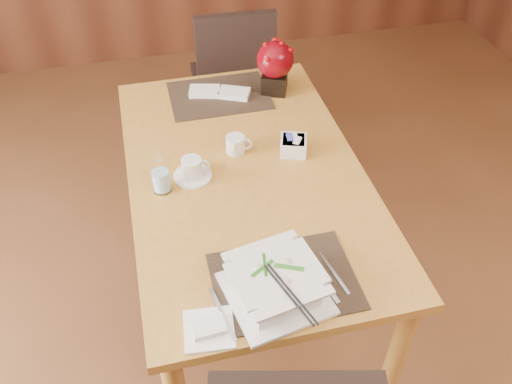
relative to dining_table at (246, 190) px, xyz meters
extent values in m
cube|color=#C28735|center=(0.00, 0.00, 0.08)|extent=(0.90, 1.50, 0.04)
cylinder|color=#C28735|center=(-0.39, 0.69, -0.30)|extent=(0.07, 0.07, 0.71)
cylinder|color=#C28735|center=(0.39, -0.69, -0.30)|extent=(0.07, 0.07, 0.71)
cylinder|color=#C28735|center=(0.39, 0.69, -0.30)|extent=(0.07, 0.07, 0.71)
cube|color=black|center=(0.00, -0.55, 0.10)|extent=(0.45, 0.33, 0.01)
cube|color=black|center=(0.00, 0.55, 0.10)|extent=(0.45, 0.33, 0.01)
cube|color=white|center=(-0.04, -0.60, 0.10)|extent=(0.34, 0.34, 0.01)
cube|color=white|center=(-0.04, -0.60, 0.16)|extent=(0.24, 0.24, 0.10)
cylinder|color=tan|center=(-0.04, -0.60, 0.16)|extent=(0.19, 0.19, 0.08)
cylinder|color=white|center=(-0.21, 0.02, 0.10)|extent=(0.15, 0.15, 0.01)
cylinder|color=white|center=(-0.21, 0.02, 0.14)|extent=(0.08, 0.08, 0.07)
cylinder|color=black|center=(-0.21, 0.02, 0.18)|extent=(0.07, 0.07, 0.01)
cylinder|color=white|center=(-0.33, -0.03, 0.18)|extent=(0.08, 0.08, 0.16)
cube|color=white|center=(0.21, 0.08, 0.13)|extent=(0.13, 0.13, 0.06)
cube|color=black|center=(0.26, 0.53, 0.14)|extent=(0.15, 0.15, 0.09)
sphere|color=maroon|center=(0.26, 0.53, 0.26)|extent=(0.17, 0.17, 0.17)
cube|color=white|center=(-0.26, -0.67, 0.10)|extent=(0.16, 0.16, 0.01)
cube|color=black|center=(0.18, 1.16, -0.21)|extent=(0.46, 0.46, 0.06)
cube|color=black|center=(0.17, 0.96, 0.05)|extent=(0.42, 0.07, 0.48)
cylinder|color=black|center=(0.36, 1.34, -0.45)|extent=(0.03, 0.03, 0.41)
cylinder|color=black|center=(0.35, 0.97, -0.45)|extent=(0.03, 0.03, 0.41)
cylinder|color=black|center=(0.00, 1.35, -0.45)|extent=(0.03, 0.03, 0.41)
cylinder|color=black|center=(-0.01, 0.99, -0.45)|extent=(0.03, 0.03, 0.41)
camera|label=1|loc=(-0.34, -1.56, 1.47)|focal=38.00mm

